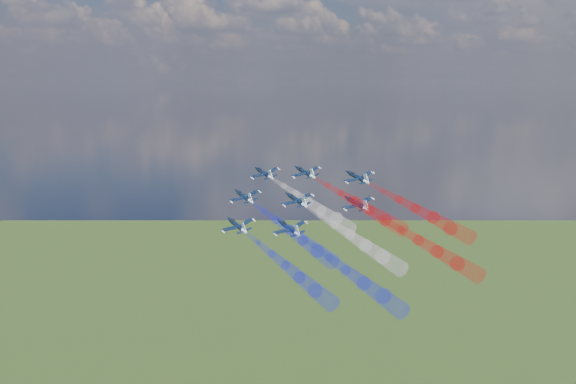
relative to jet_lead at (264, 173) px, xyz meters
The scene contains 16 objects.
jet_lead is the anchor object (origin of this frame).
trail_lead 22.46m from the jet_lead, 20.67° to the right, with size 3.51×35.60×3.51m, color white, non-canonical shape.
jet_inner_left 14.05m from the jet_lead, 72.21° to the right, with size 8.43×10.54×2.81m, color black, non-canonical shape.
trail_inner_left 33.27m from the jet_lead, 39.74° to the right, with size 3.51×35.60×3.51m, color #1B25E5, non-canonical shape.
jet_inner_right 11.79m from the jet_lead, 16.47° to the left, with size 8.43×10.54×2.81m, color black, non-canonical shape.
trail_inner_right 32.37m from the jet_lead, ahead, with size 3.51×35.60×3.51m, color red, non-canonical shape.
jet_outer_left 27.40m from the jet_lead, 64.17° to the right, with size 8.43×10.54×2.81m, color black, non-canonical shape.
trail_outer_left 46.50m from the jet_lead, 44.27° to the right, with size 3.51×35.60×3.51m, color #1B25E5, non-canonical shape.
jet_center_third 20.99m from the jet_lead, 27.32° to the right, with size 8.43×10.54×2.81m, color black, non-canonical shape.
trail_center_third 43.38m from the jet_lead, 23.89° to the right, with size 3.51×35.60×3.51m, color white, non-canonical shape.
jet_outer_right 26.23m from the jet_lead, 15.61° to the left, with size 8.43×10.54×2.81m, color black, non-canonical shape.
trail_outer_right 46.04m from the jet_lead, ahead, with size 3.51×35.60×3.51m, color red, non-canonical shape.
jet_rear_left 33.42m from the jet_lead, 39.84° to the right, with size 8.43×10.54×2.81m, color black, non-canonical shape.
trail_rear_left 55.15m from the jet_lead, 32.10° to the right, with size 3.51×35.60×3.51m, color #1B25E5, non-canonical shape.
jet_rear_right 32.36m from the jet_lead, ahead, with size 8.43×10.54×2.81m, color black, non-canonical shape.
trail_rear_right 54.39m from the jet_lead, 12.17° to the right, with size 3.51×35.60×3.51m, color red, non-canonical shape.
Camera 1 is at (116.37, -123.14, 195.30)m, focal length 43.19 mm.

